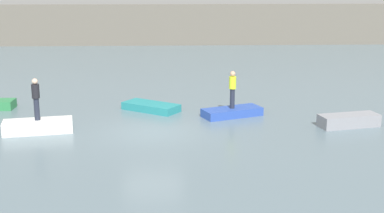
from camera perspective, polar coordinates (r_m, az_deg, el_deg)
The scene contains 8 objects.
ground_plane at distance 22.30m, azimuth -4.27°, elevation -2.79°, with size 120.00×120.00×0.00m, color slate.
embankment_wall at distance 50.59m, azimuth -3.25°, elevation 8.71°, with size 80.00×1.20×3.75m, color #666056.
rowboat_white at distance 23.06m, azimuth -16.13°, elevation -2.04°, with size 2.81×0.96×0.55m, color white.
rowboat_teal at distance 25.88m, azimuth -4.40°, elevation -0.04°, with size 2.75×1.17×0.36m, color teal.
rowboat_blue at distance 24.84m, azimuth 4.30°, elevation -0.60°, with size 2.76×1.07×0.38m, color #2B4CAD.
rowboat_grey at distance 24.03m, azimuth 16.41°, elevation -1.44°, with size 2.61×0.91×0.54m, color gray.
person_hiviz_shirt at distance 24.57m, azimuth 4.35°, elevation 2.04°, with size 0.32×0.32×1.74m.
person_dark_shirt at distance 22.76m, azimuth -16.34°, elevation 0.99°, with size 0.32×0.32×1.75m.
Camera 1 is at (0.79, -21.36, 6.36)m, focal length 49.91 mm.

